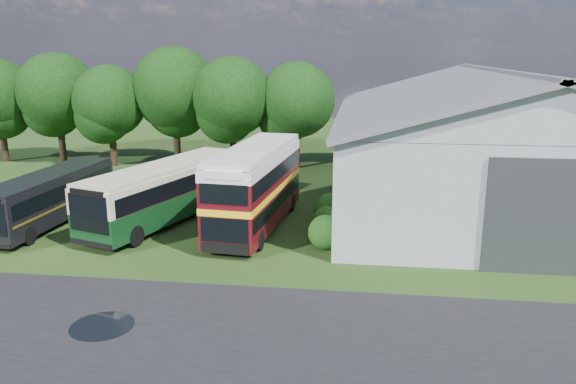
# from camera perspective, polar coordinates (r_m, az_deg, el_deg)

# --- Properties ---
(ground) EXTENTS (120.00, 120.00, 0.00)m
(ground) POSITION_cam_1_polar(r_m,az_deg,el_deg) (22.85, -11.63, -10.00)
(ground) COLOR #193611
(ground) RESTS_ON ground
(asphalt_road) EXTENTS (60.00, 8.00, 0.02)m
(asphalt_road) POSITION_cam_1_polar(r_m,az_deg,el_deg) (19.47, -5.96, -14.25)
(asphalt_road) COLOR black
(asphalt_road) RESTS_ON ground
(puddle) EXTENTS (2.20, 2.20, 0.01)m
(puddle) POSITION_cam_1_polar(r_m,az_deg,el_deg) (20.91, -18.36, -12.84)
(puddle) COLOR black
(puddle) RESTS_ON ground
(storage_shed) EXTENTS (18.80, 24.80, 8.15)m
(storage_shed) POSITION_cam_1_polar(r_m,az_deg,el_deg) (36.80, 19.85, 5.43)
(storage_shed) COLOR gray
(storage_shed) RESTS_ON ground
(tree_left_a) EXTENTS (6.46, 6.46, 9.12)m
(tree_left_a) POSITION_cam_1_polar(r_m,az_deg,el_deg) (50.91, -22.41, 9.36)
(tree_left_a) COLOR black
(tree_left_a) RESTS_ON ground
(tree_left_b) EXTENTS (5.78, 5.78, 8.16)m
(tree_left_b) POSITION_cam_1_polar(r_m,az_deg,el_deg) (47.77, -17.66, 8.76)
(tree_left_b) COLOR black
(tree_left_b) RESTS_ON ground
(tree_mid) EXTENTS (6.80, 6.80, 9.60)m
(tree_mid) POSITION_cam_1_polar(r_m,az_deg,el_deg) (47.04, -11.46, 10.20)
(tree_mid) COLOR black
(tree_mid) RESTS_ON ground
(tree_right_a) EXTENTS (6.26, 6.26, 8.83)m
(tree_right_a) POSITION_cam_1_polar(r_m,az_deg,el_deg) (44.73, -5.69, 9.58)
(tree_right_a) COLOR black
(tree_right_a) RESTS_ON ground
(tree_right_b) EXTENTS (5.98, 5.98, 8.45)m
(tree_right_b) POSITION_cam_1_polar(r_m,az_deg,el_deg) (44.68, 0.90, 9.32)
(tree_right_b) COLOR black
(tree_right_b) RESTS_ON ground
(shrub_front) EXTENTS (1.70, 1.70, 1.70)m
(shrub_front) POSITION_cam_1_polar(r_m,az_deg,el_deg) (27.28, 3.81, -5.65)
(shrub_front) COLOR #194714
(shrub_front) RESTS_ON ground
(shrub_mid) EXTENTS (1.60, 1.60, 1.60)m
(shrub_mid) POSITION_cam_1_polar(r_m,az_deg,el_deg) (29.17, 4.08, -4.32)
(shrub_mid) COLOR #194714
(shrub_mid) RESTS_ON ground
(shrub_back) EXTENTS (1.80, 1.80, 1.80)m
(shrub_back) POSITION_cam_1_polar(r_m,az_deg,el_deg) (31.07, 4.31, -3.16)
(shrub_back) COLOR #194714
(shrub_back) RESTS_ON ground
(bus_green_single) EXTENTS (6.13, 11.88, 3.20)m
(bus_green_single) POSITION_cam_1_polar(r_m,az_deg,el_deg) (31.65, -12.25, 0.09)
(bus_green_single) COLOR black
(bus_green_single) RESTS_ON ground
(bus_maroon_double) EXTENTS (3.55, 10.39, 4.38)m
(bus_maroon_double) POSITION_cam_1_polar(r_m,az_deg,el_deg) (29.76, -3.29, 0.45)
(bus_maroon_double) COLOR black
(bus_maroon_double) RESTS_ON ground
(bus_dark_single) EXTENTS (2.83, 10.14, 2.77)m
(bus_dark_single) POSITION_cam_1_polar(r_m,az_deg,el_deg) (33.32, -23.01, -0.44)
(bus_dark_single) COLOR black
(bus_dark_single) RESTS_ON ground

